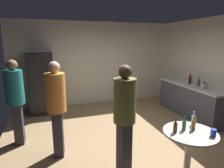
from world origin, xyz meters
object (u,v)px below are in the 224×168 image
refrigerator (41,83)px  person_in_orange_shirt (56,102)px  beer_bottle_green (184,125)px  plastic_cup_blue (213,133)px  beer_bottle_amber (193,125)px  wine_bottle_on_counter (190,80)px  person_in_teal_shirt (15,96)px  beer_bottle_brown (175,127)px  kettle (204,86)px  foreground_table (190,138)px  beer_bottle_on_counter (199,83)px  beer_bottle_clear (193,120)px  person_in_olive_shirt (125,112)px

refrigerator → person_in_orange_shirt: refrigerator is taller
beer_bottle_green → plastic_cup_blue: beer_bottle_green is taller
refrigerator → beer_bottle_amber: (2.29, -3.57, -0.08)m
wine_bottle_on_counter → person_in_teal_shirt: bearing=-176.5°
wine_bottle_on_counter → beer_bottle_brown: (-2.03, -2.10, -0.20)m
kettle → foreground_table: kettle is taller
beer_bottle_brown → plastic_cup_blue: bearing=-32.6°
refrigerator → foreground_table: refrigerator is taller
beer_bottle_on_counter → beer_bottle_clear: (-1.61, -1.66, -0.17)m
plastic_cup_blue → beer_bottle_amber: bearing=114.9°
beer_bottle_on_counter → beer_bottle_clear: 2.32m
refrigerator → beer_bottle_brown: size_ratio=7.83×
refrigerator → wine_bottle_on_counter: refrigerator is taller
kettle → beer_bottle_green: kettle is taller
refrigerator → beer_bottle_brown: 4.07m
refrigerator → wine_bottle_on_counter: 4.26m
person_in_olive_shirt → person_in_teal_shirt: size_ratio=1.01×
beer_bottle_green → person_in_orange_shirt: (-1.83, 1.10, 0.21)m
beer_bottle_amber → person_in_olive_shirt: 1.09m
foreground_table → beer_bottle_green: (-0.05, 0.09, 0.19)m
refrigerator → wine_bottle_on_counter: (4.00, -1.46, 0.12)m
refrigerator → beer_bottle_on_counter: (4.03, -1.77, 0.08)m
beer_bottle_on_counter → foreground_table: 2.63m
kettle → beer_bottle_clear: kettle is taller
beer_bottle_brown → person_in_olive_shirt: person_in_olive_shirt is taller
refrigerator → plastic_cup_blue: (2.41, -3.84, -0.11)m
wine_bottle_on_counter → plastic_cup_blue: 2.87m
beer_bottle_on_counter → person_in_orange_shirt: size_ratio=0.13×
beer_bottle_clear → beer_bottle_brown: bearing=-164.1°
beer_bottle_brown → plastic_cup_blue: 0.52m
person_in_orange_shirt → person_in_teal_shirt: bearing=145.8°
beer_bottle_on_counter → beer_bottle_amber: bearing=-133.8°
beer_bottle_brown → beer_bottle_green: same height
kettle → beer_bottle_green: (-1.79, -1.49, -0.15)m
person_in_teal_shirt → beer_bottle_green: bearing=-33.5°
foreground_table → beer_bottle_green: size_ratio=3.48×
foreground_table → person_in_olive_shirt: person_in_olive_shirt is taller
foreground_table → plastic_cup_blue: bearing=-45.1°
wine_bottle_on_counter → person_in_teal_shirt: person_in_teal_shirt is taller
foreground_table → person_in_olive_shirt: size_ratio=0.46×
person_in_orange_shirt → beer_bottle_green: bearing=-21.9°
person_in_teal_shirt → refrigerator: bearing=77.4°
beer_bottle_on_counter → beer_bottle_amber: (-1.74, -1.81, -0.17)m
beer_bottle_brown → person_in_teal_shirt: size_ratio=0.13×
foreground_table → person_in_orange_shirt: size_ratio=0.46×
beer_bottle_green → beer_bottle_on_counter: bearing=43.3°
beer_bottle_amber → person_in_teal_shirt: (-2.72, 1.84, 0.20)m
beer_bottle_on_counter → beer_bottle_brown: bearing=-138.9°
foreground_table → person_in_teal_shirt: bearing=144.3°
plastic_cup_blue → person_in_orange_shirt: bearing=146.2°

